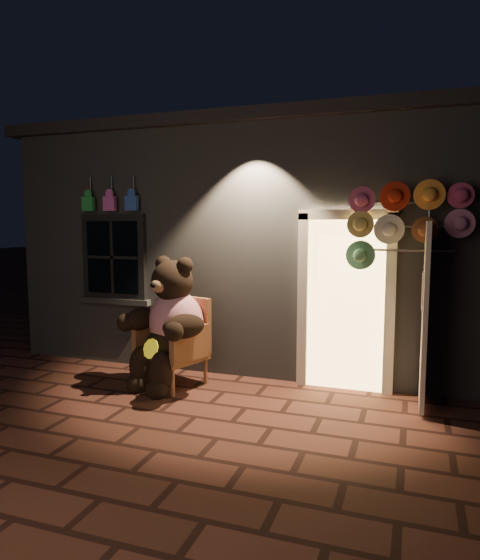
% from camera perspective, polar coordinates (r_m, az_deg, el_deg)
% --- Properties ---
extents(ground, '(60.00, 60.00, 0.00)m').
position_cam_1_polar(ground, '(5.46, -5.18, -15.30)').
color(ground, '#582C21').
rests_on(ground, ground).
extents(shop_building, '(7.30, 5.95, 3.51)m').
position_cam_1_polar(shop_building, '(8.86, 5.53, 4.58)').
color(shop_building, slate).
rests_on(shop_building, ground).
extents(wicker_armchair, '(0.92, 0.88, 1.09)m').
position_cam_1_polar(wicker_armchair, '(6.40, -7.23, -6.94)').
color(wicker_armchair, '#9D5E3C').
rests_on(wicker_armchair, ground).
extents(teddy_bear, '(1.14, 1.07, 1.66)m').
position_cam_1_polar(teddy_bear, '(6.24, -8.06, -5.04)').
color(teddy_bear, '#B01236').
rests_on(teddy_bear, ground).
extents(hat_rack, '(1.40, 0.22, 2.47)m').
position_cam_1_polar(hat_rack, '(5.89, 18.24, 6.49)').
color(hat_rack, '#59595E').
rests_on(hat_rack, ground).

